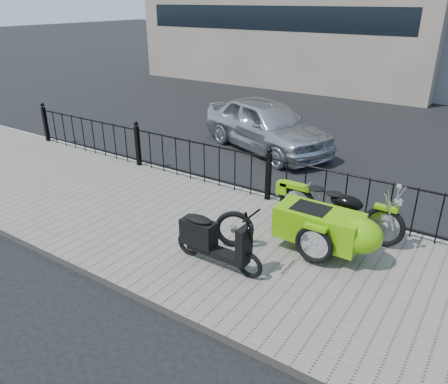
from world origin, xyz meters
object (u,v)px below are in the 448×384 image
Objects in this scene: spare_tire at (234,229)px; sedan_car at (266,125)px; motorcycle_sidecar at (333,224)px; scooter at (212,240)px.

sedan_car is (-2.14, 4.96, 0.25)m from spare_tire.
spare_tire is (-1.34, -0.74, -0.16)m from motorcycle_sidecar.
sedan_car is at bearing 113.36° from spare_tire.
motorcycle_sidecar reaches higher than spare_tire.
motorcycle_sidecar is 5.47m from sedan_car.
motorcycle_sidecar is 3.59× the size of spare_tire.
sedan_car is (-3.48, 4.22, 0.10)m from motorcycle_sidecar.
scooter is 2.38× the size of spare_tire.
scooter is at bearing -135.50° from motorcycle_sidecar.
spare_tire is 5.40m from sedan_car.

